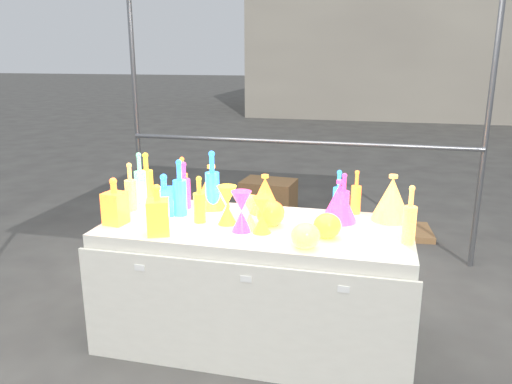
% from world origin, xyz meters
% --- Properties ---
extents(ground, '(80.00, 80.00, 0.00)m').
position_xyz_m(ground, '(0.00, 0.00, 0.00)').
color(ground, '#5D5C56').
rests_on(ground, ground).
extents(display_table, '(1.84, 0.83, 0.75)m').
position_xyz_m(display_table, '(0.00, -0.01, 0.37)').
color(display_table, silver).
rests_on(display_table, ground).
extents(background_building, '(14.00, 6.00, 6.00)m').
position_xyz_m(background_building, '(4.00, 14.00, 3.00)').
color(background_building, '#B9AF9A').
rests_on(background_building, ground).
extents(cardboard_box_closed, '(0.59, 0.45, 0.41)m').
position_xyz_m(cardboard_box_closed, '(-0.44, 2.40, 0.20)').
color(cardboard_box_closed, '#A37649').
rests_on(cardboard_box_closed, ground).
extents(cardboard_box_flat, '(0.73, 0.55, 0.06)m').
position_xyz_m(cardboard_box_flat, '(0.91, 2.15, 0.03)').
color(cardboard_box_flat, '#A37649').
rests_on(cardboard_box_flat, ground).
extents(bottle_0, '(0.09, 0.09, 0.33)m').
position_xyz_m(bottle_0, '(-0.85, 0.33, 0.92)').
color(bottle_0, red).
rests_on(bottle_0, display_table).
extents(bottle_1, '(0.11, 0.11, 0.39)m').
position_xyz_m(bottle_1, '(-0.35, 0.23, 0.94)').
color(bottle_1, green).
rests_on(bottle_1, display_table).
extents(bottle_2, '(0.09, 0.09, 0.32)m').
position_xyz_m(bottle_2, '(-0.58, 0.32, 0.91)').
color(bottle_2, yellow).
rests_on(bottle_2, display_table).
extents(bottle_3, '(0.09, 0.09, 0.31)m').
position_xyz_m(bottle_3, '(-0.53, 0.21, 0.90)').
color(bottle_3, '#1C60A7').
rests_on(bottle_3, display_table).
extents(bottle_4, '(0.09, 0.09, 0.31)m').
position_xyz_m(bottle_4, '(-0.85, 0.09, 0.91)').
color(bottle_4, '#168A70').
rests_on(bottle_4, display_table).
extents(bottle_5, '(0.09, 0.09, 0.35)m').
position_xyz_m(bottle_5, '(-0.85, 0.23, 0.93)').
color(bottle_5, '#C12679').
rests_on(bottle_5, display_table).
extents(bottle_6, '(0.09, 0.09, 0.28)m').
position_xyz_m(bottle_6, '(-0.34, -0.03, 0.89)').
color(bottle_6, red).
rests_on(bottle_6, display_table).
extents(bottle_7, '(0.09, 0.09, 0.36)m').
position_xyz_m(bottle_7, '(-0.50, 0.07, 0.93)').
color(bottle_7, green).
rests_on(bottle_7, display_table).
extents(decanter_0, '(0.16, 0.16, 0.29)m').
position_xyz_m(decanter_0, '(-0.49, -0.29, 0.89)').
color(decanter_0, red).
rests_on(decanter_0, display_table).
extents(decanter_1, '(0.13, 0.13, 0.28)m').
position_xyz_m(decanter_1, '(-0.81, -0.18, 0.89)').
color(decanter_1, yellow).
rests_on(decanter_1, display_table).
extents(decanter_2, '(0.14, 0.14, 0.26)m').
position_xyz_m(decanter_2, '(-0.60, 0.04, 0.88)').
color(decanter_2, green).
rests_on(decanter_2, display_table).
extents(hourglass_0, '(0.13, 0.13, 0.21)m').
position_xyz_m(hourglass_0, '(0.06, -0.13, 0.85)').
color(hourglass_0, yellow).
rests_on(hourglass_0, display_table).
extents(hourglass_1, '(0.14, 0.14, 0.23)m').
position_xyz_m(hourglass_1, '(-0.05, -0.13, 0.87)').
color(hourglass_1, '#1C60A7').
rests_on(hourglass_1, display_table).
extents(hourglass_2, '(0.11, 0.11, 0.20)m').
position_xyz_m(hourglass_2, '(-0.01, -0.09, 0.85)').
color(hourglass_2, '#168A70').
rests_on(hourglass_2, display_table).
extents(hourglass_4, '(0.14, 0.14, 0.23)m').
position_xyz_m(hourglass_4, '(-0.17, -0.03, 0.87)').
color(hourglass_4, red).
rests_on(hourglass_4, display_table).
extents(hourglass_5, '(0.11, 0.11, 0.19)m').
position_xyz_m(hourglass_5, '(-0.19, 0.03, 0.84)').
color(hourglass_5, green).
rests_on(hourglass_5, display_table).
extents(globe_0, '(0.20, 0.20, 0.12)m').
position_xyz_m(globe_0, '(0.43, -0.12, 0.81)').
color(globe_0, red).
rests_on(globe_0, display_table).
extents(globe_1, '(0.15, 0.15, 0.12)m').
position_xyz_m(globe_1, '(0.34, -0.30, 0.81)').
color(globe_1, '#168A70').
rests_on(globe_1, display_table).
extents(globe_2, '(0.22, 0.22, 0.14)m').
position_xyz_m(globe_2, '(0.09, 0.00, 0.82)').
color(globe_2, yellow).
rests_on(globe_2, display_table).
extents(lampshade_0, '(0.32, 0.32, 0.28)m').
position_xyz_m(lampshade_0, '(-0.37, 0.28, 0.89)').
color(lampshade_0, '#F1FF35').
rests_on(lampshade_0, display_table).
extents(lampshade_1, '(0.21, 0.21, 0.25)m').
position_xyz_m(lampshade_1, '(-0.00, 0.25, 0.87)').
color(lampshade_1, '#F1FF35').
rests_on(lampshade_1, display_table).
extents(lampshade_2, '(0.22, 0.22, 0.25)m').
position_xyz_m(lampshade_2, '(0.47, 0.18, 0.88)').
color(lampshade_2, '#1C60A7').
rests_on(lampshade_2, display_table).
extents(lampshade_3, '(0.27, 0.27, 0.28)m').
position_xyz_m(lampshade_3, '(0.77, 0.28, 0.89)').
color(lampshade_3, '#168A70').
rests_on(lampshade_3, display_table).
extents(bottle_8, '(0.08, 0.08, 0.30)m').
position_xyz_m(bottle_8, '(0.46, 0.23, 0.90)').
color(bottle_8, green).
rests_on(bottle_8, display_table).
extents(bottle_9, '(0.07, 0.07, 0.28)m').
position_xyz_m(bottle_9, '(0.56, 0.36, 0.89)').
color(bottle_9, yellow).
rests_on(bottle_9, display_table).
extents(bottle_10, '(0.07, 0.07, 0.30)m').
position_xyz_m(bottle_10, '(0.49, 0.17, 0.90)').
color(bottle_10, '#1C60A7').
rests_on(bottle_10, display_table).
extents(bottle_11, '(0.08, 0.08, 0.32)m').
position_xyz_m(bottle_11, '(0.86, -0.10, 0.91)').
color(bottle_11, '#168A70').
rests_on(bottle_11, display_table).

